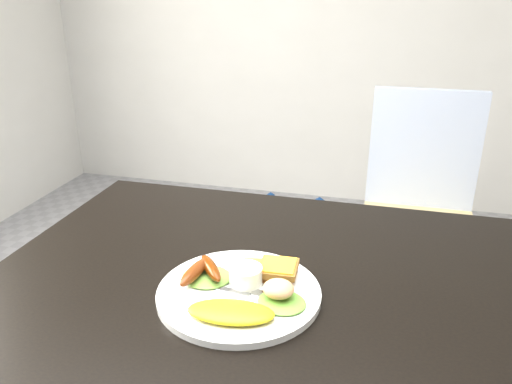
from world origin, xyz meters
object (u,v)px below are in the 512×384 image
object	(u,v)px
dining_chair	(418,230)
person	(294,152)
dining_table	(303,293)
plate	(239,293)

from	to	relation	value
dining_chair	person	bearing A→B (deg)	-170.26
dining_table	person	world-z (taller)	person
dining_table	plate	distance (m)	0.13
dining_table	plate	size ratio (longest dim) A/B	4.14
dining_table	dining_chair	size ratio (longest dim) A/B	3.02
dining_table	plate	xyz separation A→B (m)	(-0.10, -0.07, 0.03)
person	dining_table	bearing A→B (deg)	91.67
dining_table	person	size ratio (longest dim) A/B	0.82
dining_table	dining_chair	bearing A→B (deg)	73.50
person	plate	bearing A→B (deg)	84.43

